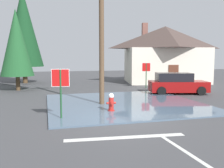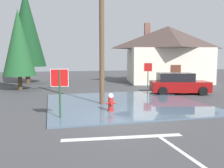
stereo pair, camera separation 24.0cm
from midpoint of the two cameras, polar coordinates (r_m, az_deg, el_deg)
name	(u,v)px [view 1 (the left image)]	position (r m, az deg, el deg)	size (l,w,h in m)	color
ground_plane	(125,120)	(11.04, 2.37, -8.32)	(80.00, 80.00, 0.10)	#424244
flood_puddle	(124,103)	(14.64, 2.24, -4.40)	(8.73, 8.69, 0.07)	#4C6075
lane_stop_bar	(126,137)	(8.59, 2.36, -12.18)	(4.16, 0.30, 0.01)	silver
lane_center_stripe	(184,151)	(7.70, 15.45, -14.62)	(2.64, 0.14, 0.01)	silver
stop_sign_near	(61,84)	(10.90, -12.39, 0.09)	(0.76, 0.13, 2.22)	#1E4C28
fire_hydrant	(111,103)	(12.29, -0.75, -4.37)	(0.48, 0.41, 0.95)	#AD231E
utility_pole	(102,29)	(14.06, -2.93, 12.63)	(1.60, 0.28, 8.25)	brown
stop_sign_far	(146,70)	(22.19, 7.58, 3.21)	(0.76, 0.13, 2.25)	#1E4C28
house	(165,53)	(28.04, 11.84, 6.92)	(10.06, 8.42, 6.59)	silver
parked_car	(177,84)	(19.21, 14.34, 0.08)	(4.55, 2.85, 1.57)	maroon
pine_tree_mid_left	(16,43)	(21.92, -21.47, 8.85)	(2.66, 2.66, 6.66)	#4C3823
pine_tree_short_left	(23,28)	(28.07, -20.00, 12.07)	(3.95, 3.95, 9.87)	#4C3823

